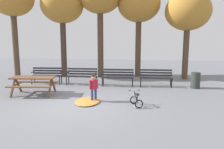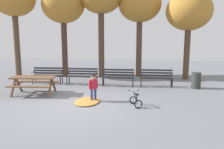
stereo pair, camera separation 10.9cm
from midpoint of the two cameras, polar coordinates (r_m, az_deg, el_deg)
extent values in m
plane|color=slate|center=(8.04, -9.31, -7.88)|extent=(36.00, 36.00, 0.00)
cube|color=brown|center=(9.86, -19.49, -0.70)|extent=(1.87, 0.94, 0.05)
cube|color=brown|center=(9.41, -20.63, -3.01)|extent=(1.81, 0.42, 0.04)
cube|color=brown|center=(10.41, -18.29, -1.76)|extent=(1.81, 0.42, 0.04)
cube|color=brown|center=(10.02, -24.05, -3.05)|extent=(0.12, 0.57, 0.76)
cube|color=brown|center=(10.46, -22.84, -2.48)|extent=(0.12, 0.57, 0.76)
cube|color=brown|center=(10.23, -23.46, -2.42)|extent=(0.19, 1.10, 0.04)
cube|color=brown|center=(9.43, -15.52, -3.30)|extent=(0.12, 0.57, 0.76)
cube|color=brown|center=(9.90, -14.64, -2.68)|extent=(0.12, 0.57, 0.76)
cube|color=brown|center=(9.65, -15.08, -2.62)|extent=(0.19, 1.10, 0.04)
cube|color=#232328|center=(12.25, -16.01, -0.12)|extent=(1.60, 0.17, 0.03)
cube|color=#232328|center=(12.14, -16.21, -0.21)|extent=(1.60, 0.17, 0.03)
cube|color=#232328|center=(12.02, -16.41, -0.30)|extent=(1.60, 0.17, 0.03)
cube|color=#232328|center=(11.91, -16.61, -0.39)|extent=(1.60, 0.17, 0.03)
cube|color=#232328|center=(12.27, -15.97, 0.37)|extent=(1.60, 0.15, 0.09)
cube|color=#232328|center=(12.25, -16.00, 0.99)|extent=(1.60, 0.15, 0.09)
cube|color=#232328|center=(12.23, -16.03, 1.61)|extent=(1.60, 0.15, 0.09)
cylinder|color=black|center=(11.72, -13.11, -1.49)|extent=(0.05, 0.05, 0.44)
cylinder|color=black|center=(12.06, -12.59, -1.18)|extent=(0.05, 0.05, 0.44)
cube|color=black|center=(11.83, -12.92, 0.57)|extent=(0.07, 0.40, 0.03)
cylinder|color=black|center=(12.26, -19.81, -1.34)|extent=(0.05, 0.05, 0.44)
cylinder|color=black|center=(12.58, -19.14, -1.05)|extent=(0.05, 0.05, 0.44)
cube|color=black|center=(12.36, -19.57, 0.63)|extent=(0.07, 0.40, 0.03)
cube|color=#232328|center=(11.59, -7.38, -0.34)|extent=(1.60, 0.08, 0.03)
cube|color=#232328|center=(11.47, -7.54, -0.44)|extent=(1.60, 0.08, 0.03)
cube|color=#232328|center=(11.36, -7.70, -0.54)|extent=(1.60, 0.08, 0.03)
cube|color=#232328|center=(11.25, -7.86, -0.64)|extent=(1.60, 0.08, 0.03)
cube|color=#232328|center=(11.61, -7.34, 0.17)|extent=(1.60, 0.05, 0.09)
cube|color=#232328|center=(11.59, -7.35, 0.83)|extent=(1.60, 0.05, 0.09)
cube|color=#232328|center=(11.57, -7.36, 1.48)|extent=(1.60, 0.05, 0.09)
cylinder|color=black|center=(11.13, -4.09, -1.84)|extent=(0.05, 0.05, 0.44)
cylinder|color=black|center=(11.47, -3.71, -1.50)|extent=(0.05, 0.05, 0.44)
cube|color=black|center=(11.23, -3.92, 0.34)|extent=(0.04, 0.40, 0.03)
cylinder|color=black|center=(11.53, -11.40, -1.61)|extent=(0.05, 0.05, 0.44)
cylinder|color=black|center=(11.86, -10.83, -1.29)|extent=(0.05, 0.05, 0.44)
cube|color=black|center=(11.63, -11.17, 0.49)|extent=(0.04, 0.40, 0.03)
cube|color=#232328|center=(11.15, 1.91, -0.65)|extent=(1.60, 0.15, 0.03)
cube|color=#232328|center=(11.03, 1.87, -0.75)|extent=(1.60, 0.15, 0.03)
cube|color=#232328|center=(10.91, 1.84, -0.86)|extent=(1.60, 0.15, 0.03)
cube|color=#232328|center=(10.80, 1.80, -0.97)|extent=(1.60, 0.15, 0.03)
cube|color=#232328|center=(11.17, 1.93, -0.11)|extent=(1.60, 0.12, 0.09)
cube|color=#232328|center=(11.15, 1.93, 0.57)|extent=(1.60, 0.12, 0.09)
cube|color=#232328|center=(11.13, 1.94, 1.25)|extent=(1.60, 0.12, 0.09)
cylinder|color=black|center=(10.84, 5.76, -2.16)|extent=(0.05, 0.05, 0.44)
cylinder|color=black|center=(11.19, 5.75, -1.80)|extent=(0.05, 0.05, 0.44)
cube|color=black|center=(10.94, 5.79, 0.08)|extent=(0.06, 0.40, 0.03)
cylinder|color=black|center=(10.93, -2.13, -2.02)|extent=(0.05, 0.05, 0.44)
cylinder|color=black|center=(11.28, -1.89, -1.67)|extent=(0.05, 0.05, 0.44)
cube|color=black|center=(11.03, -2.02, 0.20)|extent=(0.06, 0.40, 0.03)
cube|color=#232328|center=(11.21, 11.71, -0.78)|extent=(1.60, 0.08, 0.03)
cube|color=#232328|center=(11.10, 11.75, -0.88)|extent=(1.60, 0.08, 0.03)
cube|color=#232328|center=(10.98, 11.79, -0.99)|extent=(1.60, 0.08, 0.03)
cube|color=#232328|center=(10.86, 11.84, -1.10)|extent=(1.60, 0.08, 0.03)
cube|color=#232328|center=(11.24, 11.71, -0.24)|extent=(1.60, 0.06, 0.09)
cube|color=#232328|center=(11.22, 11.73, 0.43)|extent=(1.60, 0.06, 0.09)
cube|color=#232328|center=(11.20, 11.75, 1.11)|extent=(1.60, 0.06, 0.09)
cylinder|color=black|center=(11.00, 15.69, -2.29)|extent=(0.05, 0.05, 0.44)
cylinder|color=black|center=(11.35, 15.44, -1.93)|extent=(0.05, 0.05, 0.44)
cube|color=black|center=(11.11, 15.65, -0.08)|extent=(0.04, 0.40, 0.03)
cylinder|color=black|center=(10.89, 7.85, -2.14)|extent=(0.05, 0.05, 0.44)
cylinder|color=black|center=(11.24, 7.85, -1.79)|extent=(0.05, 0.05, 0.44)
cube|color=black|center=(11.00, 7.89, 0.08)|extent=(0.04, 0.40, 0.03)
cylinder|color=navy|center=(8.42, -4.03, -5.29)|extent=(0.09, 0.09, 0.48)
cube|color=black|center=(8.47, -4.01, -6.67)|extent=(0.18, 0.17, 0.06)
cylinder|color=navy|center=(8.32, -4.94, -5.48)|extent=(0.09, 0.09, 0.48)
cube|color=black|center=(8.38, -4.92, -6.87)|extent=(0.18, 0.17, 0.06)
cube|color=#B71E33|center=(8.27, -4.52, -2.59)|extent=(0.27, 0.29, 0.36)
sphere|color=tan|center=(8.22, -4.54, -0.68)|extent=(0.18, 0.18, 0.18)
sphere|color=black|center=(8.22, -4.55, -0.49)|extent=(0.17, 0.17, 0.17)
cylinder|color=#B71E33|center=(8.37, -3.63, -2.37)|extent=(0.07, 0.07, 0.33)
cylinder|color=#B71E33|center=(8.18, -5.44, -2.67)|extent=(0.07, 0.07, 0.33)
torus|color=black|center=(8.06, 5.98, -6.64)|extent=(0.29, 0.15, 0.30)
cylinder|color=silver|center=(8.06, 5.98, -6.64)|extent=(0.06, 0.06, 0.04)
torus|color=black|center=(7.59, 7.27, -7.66)|extent=(0.29, 0.15, 0.30)
cylinder|color=silver|center=(7.59, 7.27, -7.66)|extent=(0.06, 0.06, 0.04)
torus|color=white|center=(7.58, 6.47, -8.42)|extent=(0.11, 0.06, 0.11)
torus|color=white|center=(7.66, 8.04, -8.28)|extent=(0.11, 0.06, 0.11)
cylinder|color=black|center=(7.85, 6.43, -5.79)|extent=(0.15, 0.30, 0.32)
cylinder|color=black|center=(7.71, 6.83, -6.23)|extent=(0.06, 0.08, 0.27)
cylinder|color=black|center=(7.68, 7.01, -7.39)|extent=(0.10, 0.20, 0.05)
cylinder|color=silver|center=(8.00, 6.04, -5.57)|extent=(0.06, 0.08, 0.32)
cylinder|color=black|center=(7.81, 6.49, -5.12)|extent=(0.15, 0.31, 0.05)
cube|color=black|center=(7.66, 6.90, -5.18)|extent=(0.15, 0.19, 0.04)
cylinder|color=silver|center=(7.93, 6.12, -4.14)|extent=(0.33, 0.15, 0.02)
cylinder|color=black|center=(7.88, 4.95, -4.22)|extent=(0.06, 0.05, 0.04)
cylinder|color=black|center=(7.99, 7.27, -4.07)|extent=(0.06, 0.05, 0.04)
ellipsoid|color=#C68438|center=(8.33, -6.07, -6.94)|extent=(0.93, 1.32, 0.07)
cylinder|color=#2D332D|center=(11.26, 21.34, -1.46)|extent=(0.44, 0.44, 0.77)
cylinder|color=brown|center=(15.18, -23.35, 7.02)|extent=(0.36, 0.36, 3.94)
cylinder|color=#423328|center=(14.13, -12.03, 6.59)|extent=(0.35, 0.35, 3.51)
ellipsoid|color=#B27A2D|center=(14.27, -12.40, 17.30)|extent=(2.60, 2.60, 2.20)
cylinder|color=brown|center=(13.73, -2.57, 7.88)|extent=(0.36, 0.36, 4.07)
cylinder|color=brown|center=(13.91, 7.27, 6.80)|extent=(0.35, 0.35, 3.57)
ellipsoid|color=#B27A2D|center=(14.06, 7.50, 17.79)|extent=(2.60, 2.60, 2.20)
cylinder|color=brown|center=(13.64, 19.11, 5.20)|extent=(0.34, 0.34, 3.03)
ellipsoid|color=#B27A2D|center=(13.71, 19.65, 15.31)|extent=(2.60, 2.60, 2.20)
camera|label=1|loc=(0.05, -89.67, 0.05)|focal=35.06mm
camera|label=2|loc=(0.05, 90.33, -0.05)|focal=35.06mm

